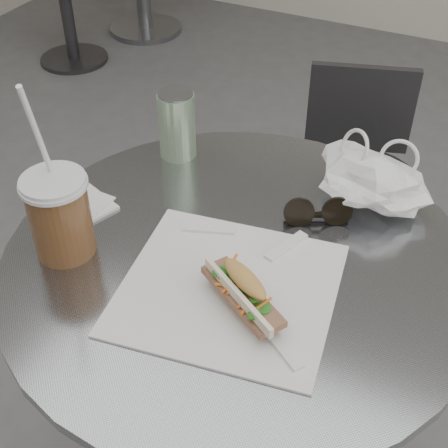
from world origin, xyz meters
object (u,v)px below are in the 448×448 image
at_px(banh_mi, 243,292).
at_px(iced_coffee, 60,214).
at_px(chair_far, 348,211).
at_px(sunglasses, 318,213).
at_px(bg_chair, 59,0).
at_px(cafe_table, 236,363).
at_px(drink_can, 177,125).

xyz_separation_m(banh_mi, iced_coffee, (-0.31, -0.01, 0.04)).
relative_size(chair_far, sunglasses, 6.18).
distance_m(chair_far, banh_mi, 0.95).
xyz_separation_m(banh_mi, sunglasses, (0.03, 0.23, -0.01)).
distance_m(banh_mi, sunglasses, 0.24).
height_order(bg_chair, iced_coffee, iced_coffee).
height_order(cafe_table, banh_mi, banh_mi).
bearing_deg(banh_mi, iced_coffee, -146.59).
distance_m(cafe_table, bg_chair, 2.41).
bearing_deg(chair_far, sunglasses, 80.41).
bearing_deg(bg_chair, sunglasses, -41.46).
distance_m(cafe_table, sunglasses, 0.34).
distance_m(sunglasses, drink_can, 0.33).
bearing_deg(sunglasses, bg_chair, 111.63).
bearing_deg(chair_far, iced_coffee, 55.66).
bearing_deg(iced_coffee, sunglasses, 35.64).
bearing_deg(cafe_table, banh_mi, -60.98).
xyz_separation_m(cafe_table, bg_chair, (-1.73, 1.67, -0.14)).
height_order(iced_coffee, drink_can, iced_coffee).
height_order(sunglasses, drink_can, drink_can).
distance_m(iced_coffee, drink_can, 0.33).
height_order(chair_far, bg_chair, bg_chair).
xyz_separation_m(bg_chair, sunglasses, (1.82, -1.53, 0.43)).
relative_size(chair_far, drink_can, 5.16).
bearing_deg(sunglasses, cafe_table, -150.34).
relative_size(cafe_table, sunglasses, 6.78).
bearing_deg(bg_chair, iced_coffee, -51.58).
height_order(cafe_table, chair_far, cafe_table).
distance_m(banh_mi, iced_coffee, 0.31).
xyz_separation_m(cafe_table, iced_coffee, (-0.26, -0.11, 0.35)).
xyz_separation_m(cafe_table, banh_mi, (0.06, -0.10, 0.31)).
xyz_separation_m(sunglasses, drink_can, (-0.32, 0.08, 0.05)).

